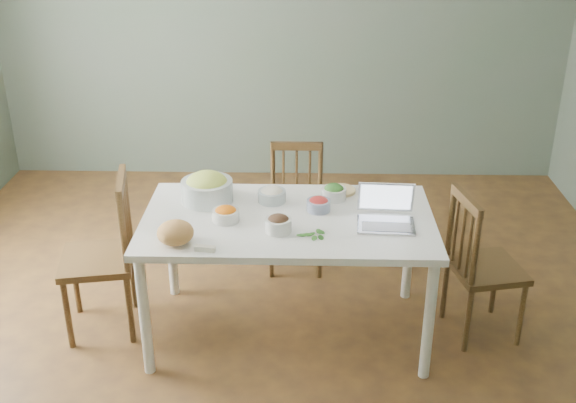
{
  "coord_description": "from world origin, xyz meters",
  "views": [
    {
      "loc": [
        0.22,
        -3.57,
        2.55
      ],
      "look_at": [
        0.13,
        -0.01,
        0.88
      ],
      "focal_mm": 43.5,
      "sensor_mm": 36.0,
      "label": 1
    }
  ],
  "objects_px": {
    "chair_far": "(296,210)",
    "bowl_squash": "(207,187)",
    "chair_right": "(487,265)",
    "bread_boule": "(175,233)",
    "laptop": "(387,209)",
    "dining_table": "(288,276)",
    "chair_left": "(97,256)"
  },
  "relations": [
    {
      "from": "chair_far",
      "to": "bowl_squash",
      "type": "relative_size",
      "value": 2.88
    },
    {
      "from": "chair_right",
      "to": "bread_boule",
      "type": "distance_m",
      "value": 1.84
    },
    {
      "from": "chair_right",
      "to": "laptop",
      "type": "xyz_separation_m",
      "value": [
        -0.63,
        -0.13,
        0.42
      ]
    },
    {
      "from": "dining_table",
      "to": "laptop",
      "type": "height_order",
      "value": "laptop"
    },
    {
      "from": "chair_far",
      "to": "bowl_squash",
      "type": "xyz_separation_m",
      "value": [
        -0.52,
        -0.59,
        0.43
      ]
    },
    {
      "from": "bowl_squash",
      "to": "laptop",
      "type": "height_order",
      "value": "laptop"
    },
    {
      "from": "bread_boule",
      "to": "laptop",
      "type": "distance_m",
      "value": 1.15
    },
    {
      "from": "bowl_squash",
      "to": "laptop",
      "type": "distance_m",
      "value": 1.08
    },
    {
      "from": "dining_table",
      "to": "chair_right",
      "type": "relative_size",
      "value": 1.8
    },
    {
      "from": "chair_right",
      "to": "bread_boule",
      "type": "relative_size",
      "value": 4.74
    },
    {
      "from": "bowl_squash",
      "to": "bread_boule",
      "type": "bearing_deg",
      "value": -100.41
    },
    {
      "from": "chair_left",
      "to": "bread_boule",
      "type": "bearing_deg",
      "value": 47.8
    },
    {
      "from": "chair_far",
      "to": "bread_boule",
      "type": "xyz_separation_m",
      "value": [
        -0.62,
        -1.12,
        0.4
      ]
    },
    {
      "from": "bread_boule",
      "to": "bowl_squash",
      "type": "distance_m",
      "value": 0.54
    },
    {
      "from": "chair_right",
      "to": "bread_boule",
      "type": "height_order",
      "value": "chair_right"
    },
    {
      "from": "chair_left",
      "to": "bowl_squash",
      "type": "height_order",
      "value": "chair_left"
    },
    {
      "from": "chair_far",
      "to": "bowl_squash",
      "type": "height_order",
      "value": "bowl_squash"
    },
    {
      "from": "bowl_squash",
      "to": "chair_right",
      "type": "bearing_deg",
      "value": -6.02
    },
    {
      "from": "bread_boule",
      "to": "laptop",
      "type": "xyz_separation_m",
      "value": [
        1.13,
        0.23,
        0.04
      ]
    },
    {
      "from": "dining_table",
      "to": "chair_right",
      "type": "height_order",
      "value": "chair_right"
    },
    {
      "from": "chair_far",
      "to": "chair_right",
      "type": "bearing_deg",
      "value": -33.77
    },
    {
      "from": "dining_table",
      "to": "laptop",
      "type": "xyz_separation_m",
      "value": [
        0.55,
        -0.1,
        0.5
      ]
    },
    {
      "from": "dining_table",
      "to": "bread_boule",
      "type": "height_order",
      "value": "bread_boule"
    },
    {
      "from": "chair_far",
      "to": "laptop",
      "type": "distance_m",
      "value": 1.12
    },
    {
      "from": "bread_boule",
      "to": "chair_far",
      "type": "bearing_deg",
      "value": 61.0
    },
    {
      "from": "laptop",
      "to": "dining_table",
      "type": "bearing_deg",
      "value": 173.12
    },
    {
      "from": "chair_left",
      "to": "chair_right",
      "type": "bearing_deg",
      "value": 79.98
    },
    {
      "from": "chair_far",
      "to": "laptop",
      "type": "relative_size",
      "value": 2.79
    },
    {
      "from": "dining_table",
      "to": "laptop",
      "type": "distance_m",
      "value": 0.75
    },
    {
      "from": "chair_far",
      "to": "bread_boule",
      "type": "distance_m",
      "value": 1.34
    },
    {
      "from": "dining_table",
      "to": "chair_left",
      "type": "xyz_separation_m",
      "value": [
        -1.14,
        0.02,
        0.11
      ]
    },
    {
      "from": "bread_boule",
      "to": "bowl_squash",
      "type": "height_order",
      "value": "bowl_squash"
    }
  ]
}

